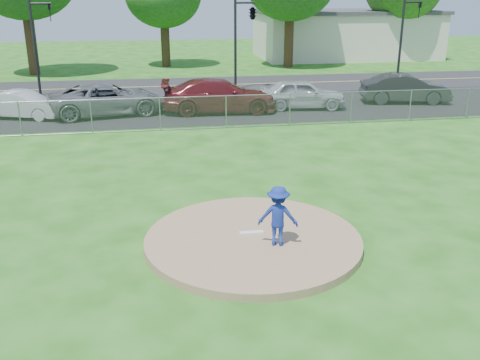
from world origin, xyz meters
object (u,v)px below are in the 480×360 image
object	(u,v)px
traffic_signal_center	(251,14)
parked_car_darkred	(220,96)
parked_car_charcoal	(405,88)
parked_car_pearl	(302,94)
traffic_cone	(59,111)
traffic_signal_left	(38,38)
commercial_building	(345,34)
parked_car_white	(23,105)
pitcher	(278,216)
traffic_signal_right	(405,33)
parked_car_gray	(108,99)

from	to	relation	value
traffic_signal_center	parked_car_darkred	world-z (taller)	traffic_signal_center
parked_car_charcoal	parked_car_pearl	bearing A→B (deg)	106.14
traffic_cone	parked_car_charcoal	bearing A→B (deg)	2.51
parked_car_darkred	traffic_signal_left	bearing A→B (deg)	59.62
commercial_building	parked_car_darkred	bearing A→B (deg)	-123.38
traffic_signal_left	parked_car_darkred	xyz separation A→B (m)	(9.90, -6.56, -2.50)
commercial_building	parked_car_white	distance (m)	33.31
parked_car_darkred	parked_car_charcoal	world-z (taller)	parked_car_darkred
pitcher	traffic_signal_right	bearing A→B (deg)	-104.48
traffic_signal_right	parked_car_darkred	xyz separation A→B (m)	(-13.10, -6.56, -2.50)
commercial_building	parked_car_gray	bearing A→B (deg)	-132.70
pitcher	parked_car_pearl	bearing A→B (deg)	-90.63
traffic_signal_left	traffic_cone	distance (m)	7.45
traffic_signal_center	parked_car_white	size ratio (longest dim) A/B	1.37
traffic_signal_right	parked_car_gray	world-z (taller)	traffic_signal_right
traffic_signal_center	parked_car_gray	world-z (taller)	traffic_signal_center
traffic_signal_center	parked_car_pearl	size ratio (longest dim) A/B	1.22
traffic_signal_left	traffic_cone	xyz separation A→B (m)	(1.82, -6.57, -3.00)
traffic_signal_center	traffic_cone	bearing A→B (deg)	-148.97
traffic_cone	traffic_signal_center	bearing A→B (deg)	31.03
parked_car_charcoal	commercial_building	bearing A→B (deg)	-0.40
traffic_signal_center	traffic_signal_right	distance (m)	10.34
commercial_building	parked_car_gray	xyz separation A→B (m)	(-20.53, -22.24, -1.35)
parked_car_darkred	traffic_signal_right	bearing A→B (deg)	-60.25
traffic_signal_right	parked_car_darkred	world-z (taller)	traffic_signal_right
traffic_signal_right	traffic_signal_left	bearing A→B (deg)	180.00
traffic_signal_right	pitcher	world-z (taller)	traffic_signal_right
parked_car_pearl	parked_car_charcoal	xyz separation A→B (m)	(6.16, 0.60, 0.02)
traffic_signal_left	pitcher	world-z (taller)	traffic_signal_left
parked_car_gray	parked_car_pearl	world-z (taller)	parked_car_gray
parked_car_darkred	pitcher	bearing A→B (deg)	-179.12
commercial_building	pitcher	bearing A→B (deg)	-111.92
traffic_cone	commercial_building	bearing A→B (deg)	44.52
parked_car_white	parked_car_darkred	xyz separation A→B (m)	(9.78, -0.20, 0.18)
traffic_cone	parked_car_white	size ratio (longest dim) A/B	0.17
traffic_cone	parked_car_darkred	xyz separation A→B (m)	(8.08, 0.00, 0.51)
parked_car_white	parked_car_charcoal	size ratio (longest dim) A/B	0.84
traffic_signal_center	parked_car_gray	xyz separation A→B (m)	(-8.50, -6.24, -3.80)
parked_car_gray	parked_car_darkred	distance (m)	5.67
parked_car_white	parked_car_charcoal	xyz separation A→B (m)	(20.41, 0.62, 0.13)
parked_car_charcoal	pitcher	bearing A→B (deg)	156.69
traffic_signal_center	parked_car_pearl	bearing A→B (deg)	-75.45
traffic_cone	traffic_signal_left	bearing A→B (deg)	105.50
traffic_signal_right	parked_car_gray	distance (m)	19.94
traffic_signal_right	parked_car_gray	size ratio (longest dim) A/B	0.97
commercial_building	traffic_cone	distance (m)	32.23
traffic_cone	parked_car_pearl	xyz separation A→B (m)	(12.56, 0.22, 0.43)
parked_car_white	parked_car_pearl	size ratio (longest dim) A/B	0.89
traffic_signal_right	parked_car_white	size ratio (longest dim) A/B	1.37
commercial_building	parked_car_gray	world-z (taller)	commercial_building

